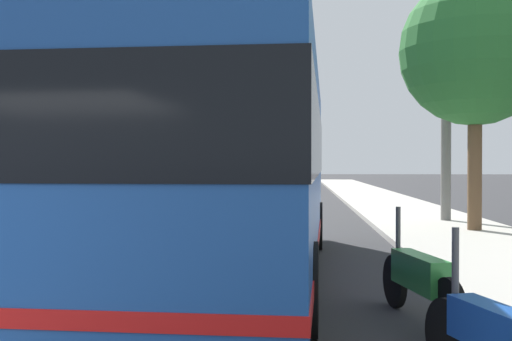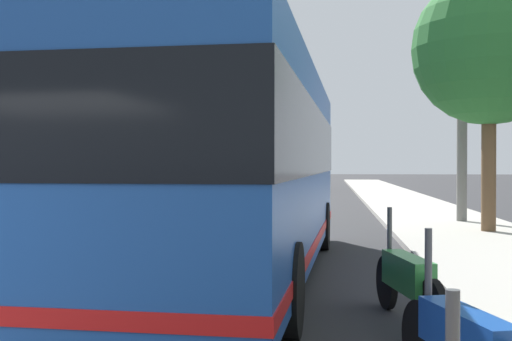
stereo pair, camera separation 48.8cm
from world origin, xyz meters
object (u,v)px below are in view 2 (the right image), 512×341
at_px(car_oncoming, 253,179).
at_px(car_behind_bus, 303,180).
at_px(motorcycle_angled, 407,281).
at_px(utility_pole, 462,103).
at_px(coach_bus, 240,162).
at_px(roadside_tree_mid_block, 489,50).
at_px(car_ahead_same_lane, 212,188).

xyz_separation_m(car_oncoming, car_behind_bus, (-2.68, -3.85, -0.00)).
distance_m(motorcycle_angled, utility_pole, 12.40).
xyz_separation_m(coach_bus, car_behind_bus, (33.34, 0.40, -1.15)).
bearing_deg(coach_bus, motorcycle_angled, -137.22).
relative_size(coach_bus, car_oncoming, 2.37).
distance_m(roadside_tree_mid_block, utility_pole, 2.94).
height_order(car_oncoming, utility_pole, utility_pole).
height_order(motorcycle_angled, utility_pole, utility_pole).
bearing_deg(car_oncoming, car_ahead_same_lane, -0.43).
bearing_deg(utility_pole, car_behind_bus, 13.12).
bearing_deg(car_oncoming, car_behind_bus, 53.46).
relative_size(car_behind_bus, roadside_tree_mid_block, 0.70).
distance_m(coach_bus, car_ahead_same_lane, 18.18).
bearing_deg(utility_pole, car_oncoming, 19.39).
distance_m(coach_bus, utility_pole, 10.52).
height_order(coach_bus, car_oncoming, coach_bus).
height_order(coach_bus, roadside_tree_mid_block, roadside_tree_mid_block).
xyz_separation_m(motorcycle_angled, roadside_tree_mid_block, (8.88, -3.07, 4.17)).
bearing_deg(car_behind_bus, roadside_tree_mid_block, -171.41).
height_order(coach_bus, utility_pole, utility_pole).
height_order(roadside_tree_mid_block, utility_pole, utility_pole).
distance_m(car_ahead_same_lane, roadside_tree_mid_block, 15.30).
bearing_deg(car_oncoming, roadside_tree_mid_block, 16.18).
xyz_separation_m(car_oncoming, roadside_tree_mid_block, (-29.85, -9.62, 3.96)).
distance_m(car_oncoming, roadside_tree_mid_block, 31.61).
height_order(car_ahead_same_lane, car_behind_bus, car_ahead_same_lane).
xyz_separation_m(coach_bus, roadside_tree_mid_block, (6.17, -5.37, 2.82)).
height_order(car_oncoming, car_behind_bus, car_oncoming).
xyz_separation_m(motorcycle_angled, car_oncoming, (38.73, 6.55, 0.21)).
height_order(motorcycle_angled, roadside_tree_mid_block, roadside_tree_mid_block).
bearing_deg(car_behind_bus, motorcycle_angled, -179.12).
bearing_deg(coach_bus, roadside_tree_mid_block, -38.61).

